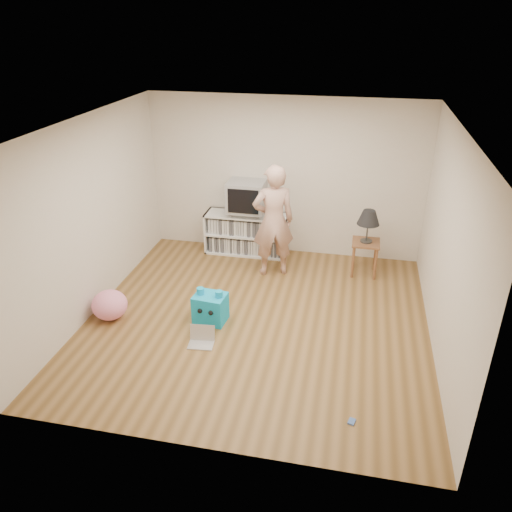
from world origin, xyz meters
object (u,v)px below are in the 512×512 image
Objects in this scene: dvd_deck at (247,212)px; person at (273,221)px; media_unit at (247,233)px; plush_blue at (210,308)px; plush_pink at (110,305)px; laptop at (202,339)px; crt_tv at (247,196)px; table_lamp at (369,218)px; side_table at (365,250)px.

person is at bearing -48.74° from dvd_deck.
media_unit is 2.18m from plush_blue.
media_unit is at bearing 60.23° from plush_pink.
laptop is at bearing -89.67° from media_unit.
dvd_deck is at bearing 90.00° from crt_tv.
table_lamp is at bearing -10.65° from dvd_deck.
plush_pink is (-1.35, -0.21, -0.00)m from plush_blue.
crt_tv is 0.85m from person.
media_unit is 2.69m from laptop.
crt_tv reaches higher than side_table.
plush_pink is at bearing -119.96° from crt_tv.
dvd_deck is 2.74m from laptop.
side_table is 2.68m from plush_blue.
laptop is (0.02, -2.66, -0.68)m from dvd_deck.
plush_blue is (-0.03, 0.50, 0.14)m from laptop.
dvd_deck reaches higher than side_table.
crt_tv is (0.00, -0.00, 0.29)m from dvd_deck.
table_lamp is at bearing 0.00° from side_table.
plush_blue is (-0.02, -2.17, -0.15)m from media_unit.
plush_pink is at bearing 162.45° from laptop.
plush_blue is at bearing -90.40° from media_unit.
media_unit is at bearing 168.91° from side_table.
table_lamp is (1.97, -0.37, 0.21)m from dvd_deck.
table_lamp is at bearing 47.70° from plush_blue.
laptop is (-1.95, -2.29, -0.36)m from side_table.
crt_tv is at bearing -90.00° from dvd_deck.
media_unit is at bearing 95.27° from plush_blue.
plush_blue is at bearing -137.97° from side_table.
media_unit is at bearing 90.00° from crt_tv.
crt_tv is at bearing 169.44° from side_table.
table_lamp is 3.14m from laptop.
table_lamp is (0.00, 0.00, 0.53)m from side_table.
crt_tv reaches higher than dvd_deck.
table_lamp is 2.77m from plush_blue.
media_unit is 2.72× the size of table_lamp.
table_lamp is at bearing 44.12° from laptop.
laptop is at bearing -12.13° from plush_pink.
crt_tv is at bearing 84.91° from laptop.
side_table is at bearing 30.92° from plush_pink.
side_table is at bearing -10.65° from dvd_deck.
laptop is at bearing -89.67° from crt_tv.
plush_pink is at bearing -149.08° from side_table.
plush_pink is at bearing -165.61° from plush_blue.
laptop is (-1.95, -2.29, -0.88)m from table_lamp.
table_lamp is (1.97, -0.37, -0.08)m from crt_tv.
crt_tv is 2.82m from laptop.
plush_pink is at bearing 21.73° from person.
dvd_deck is at bearing 169.35° from side_table.
crt_tv is at bearing 60.04° from plush_pink.
media_unit is 1.01m from person.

